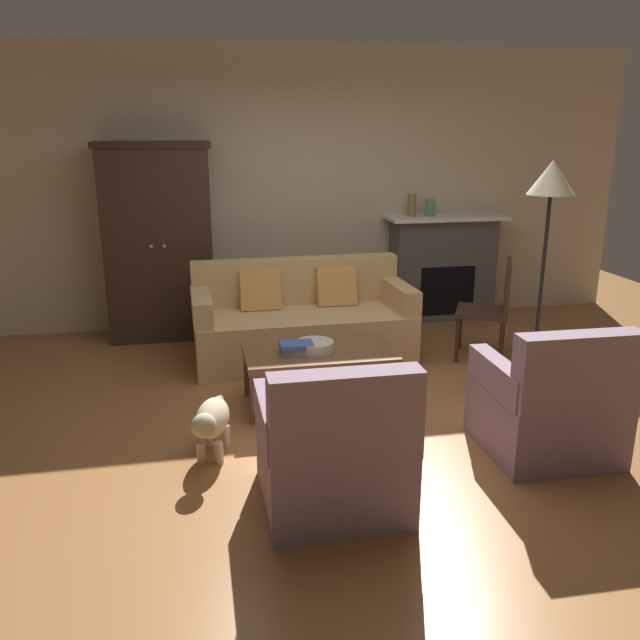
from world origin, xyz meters
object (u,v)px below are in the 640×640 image
coffee_table (319,357)px  dog (212,421)px  fruit_bowl (315,346)px  book_stack (297,348)px  mantel_vase_bronze (412,205)px  side_chair_wooden (493,304)px  fireplace (442,266)px  mantel_vase_jade (430,208)px  couch (302,324)px  armoire (159,242)px  armchair_near_left (334,453)px  floor_lamp (551,191)px  armchair_near_right (550,407)px

coffee_table → dog: bearing=-140.1°
fruit_bowl → book_stack: size_ratio=1.08×
mantel_vase_bronze → side_chair_wooden: (0.32, -1.34, -0.72)m
fireplace → mantel_vase_jade: size_ratio=7.57×
couch → book_stack: (-0.22, -1.07, 0.14)m
armoire → armchair_near_left: 3.54m
mantel_vase_jade → floor_lamp: size_ratio=0.09×
floor_lamp → coffee_table: bearing=-176.0°
mantel_vase_jade → dog: mantel_vase_jade is taller
couch → side_chair_wooden: (1.65, -0.37, 0.19)m
book_stack → armchair_near_left: armchair_near_left is taller
fireplace → fruit_bowl: 2.72m
mantel_vase_bronze → floor_lamp: bearing=-76.7°
armoire → couch: 1.66m
fireplace → fruit_bowl: (-1.79, -2.04, -0.11)m
fruit_bowl → mantel_vase_bronze: 2.59m
mantel_vase_bronze → armchair_near_right: mantel_vase_bronze is taller
mantel_vase_bronze → armchair_near_right: size_ratio=0.26×
mantel_vase_jade → armchair_near_left: 3.93m
armoire → armchair_near_left: size_ratio=2.14×
fruit_bowl → armoire: bearing=120.6°
armchair_near_left → armoire: bearing=106.7°
mantel_vase_jade → armchair_near_right: bearing=-95.6°
floor_lamp → fireplace: bearing=92.1°
coffee_table → mantel_vase_bronze: (1.38, 2.02, 0.87)m
fireplace → armchair_near_right: fireplace is taller
couch → armchair_near_left: bearing=-95.6°
couch → fruit_bowl: couch is taller
fireplace → floor_lamp: 2.14m
mantel_vase_jade → floor_lamp: 1.94m
fruit_bowl → book_stack: 0.14m
book_stack → dog: size_ratio=0.46×
mantel_vase_bronze → floor_lamp: floor_lamp is taller
armoire → mantel_vase_bronze: bearing=1.3°
couch → coffee_table: bearing=-92.6°
armoire → couch: bearing=-36.4°
armoire → mantel_vase_bronze: armoire is taller
armoire → book_stack: size_ratio=7.26×
dog → mantel_vase_bronze: bearing=50.9°
fireplace → book_stack: size_ratio=4.86×
armoire → mantel_vase_jade: bearing=1.2°
couch → book_stack: bearing=-101.4°
mantel_vase_jade → armchair_near_left: bearing=-117.5°
coffee_table → floor_lamp: size_ratio=0.62×
side_chair_wooden → couch: bearing=167.5°
dog → armchair_near_left: bearing=-47.8°
fruit_bowl → floor_lamp: (1.86, 0.13, 1.08)m
armchair_near_left → armchair_near_right: same height
armchair_near_right → fireplace: bearing=81.1°
fireplace → dog: bearing=-133.4°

